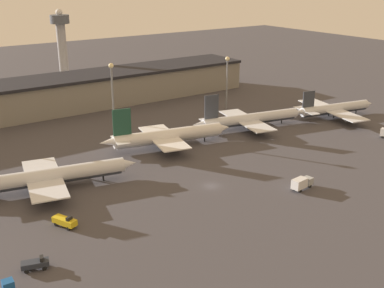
{
  "coord_description": "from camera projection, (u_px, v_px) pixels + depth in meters",
  "views": [
    {
      "loc": [
        -73.3,
        -95.8,
        55.78
      ],
      "look_at": [
        5.74,
        17.31,
        6.0
      ],
      "focal_mm": 45.0,
      "sensor_mm": 36.0,
      "label": 1
    }
  ],
  "objects": [
    {
      "name": "airplane_3",
      "position": [
        250.0,
        119.0,
        180.09
      ],
      "size": [
        46.5,
        30.74,
        14.3
      ],
      "rotation": [
        0.0,
        0.0,
        -0.21
      ],
      "color": "silver",
      "rests_on": "ground"
    },
    {
      "name": "service_vehicle_4",
      "position": [
        35.0,
        264.0,
        95.01
      ],
      "size": [
        5.73,
        3.58,
        2.63
      ],
      "rotation": [
        0.0,
        0.0,
        -0.29
      ],
      "color": "#282D38",
      "rests_on": "ground"
    },
    {
      "name": "airplane_2",
      "position": [
        167.0,
        136.0,
        160.63
      ],
      "size": [
        45.9,
        28.15,
        14.82
      ],
      "rotation": [
        0.0,
        0.0,
        -0.21
      ],
      "color": "white",
      "rests_on": "ground"
    },
    {
      "name": "ground",
      "position": [
        211.0,
        186.0,
        132.29
      ],
      "size": [
        600.0,
        600.0,
        0.0
      ],
      "primitive_type": "plane",
      "color": "#423F44"
    },
    {
      "name": "airplane_4",
      "position": [
        334.0,
        109.0,
        194.01
      ],
      "size": [
        38.93,
        35.9,
        11.85
      ],
      "rotation": [
        0.0,
        0.0,
        -0.21
      ],
      "color": "silver",
      "rests_on": "ground"
    },
    {
      "name": "service_vehicle_3",
      "position": [
        302.0,
        183.0,
        129.71
      ],
      "size": [
        7.23,
        3.26,
        3.34
      ],
      "rotation": [
        0.0,
        0.0,
        0.12
      ],
      "color": "#9EA3A8",
      "rests_on": "ground"
    },
    {
      "name": "terminal_building",
      "position": [
        73.0,
        92.0,
        205.21
      ],
      "size": [
        166.43,
        24.25,
        13.98
      ],
      "color": "gray",
      "rests_on": "ground"
    },
    {
      "name": "lamp_post_2",
      "position": [
        227.0,
        76.0,
        201.34
      ],
      "size": [
        1.8,
        1.8,
        22.4
      ],
      "color": "slate",
      "rests_on": "ground"
    },
    {
      "name": "service_vehicle_0",
      "position": [
        65.0,
        221.0,
        110.81
      ],
      "size": [
        4.47,
        6.46,
        2.94
      ],
      "rotation": [
        0.0,
        0.0,
        -1.15
      ],
      "color": "gold",
      "rests_on": "ground"
    },
    {
      "name": "control_tower",
      "position": [
        62.0,
        43.0,
        232.73
      ],
      "size": [
        9.0,
        9.0,
        38.91
      ],
      "color": "#99999E",
      "rests_on": "ground"
    },
    {
      "name": "airplane_1",
      "position": [
        50.0,
        176.0,
        129.2
      ],
      "size": [
        47.82,
        30.24,
        13.29
      ],
      "rotation": [
        0.0,
        0.0,
        -0.21
      ],
      "color": "silver",
      "rests_on": "ground"
    },
    {
      "name": "lamp_post_1",
      "position": [
        112.0,
        89.0,
        172.35
      ],
      "size": [
        1.8,
        1.8,
        25.19
      ],
      "color": "slate",
      "rests_on": "ground"
    }
  ]
}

